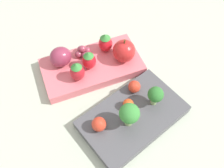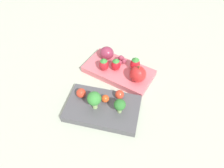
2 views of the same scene
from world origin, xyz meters
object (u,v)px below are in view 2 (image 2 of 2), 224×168
Objects in this scene: strawberry_2 at (116,64)px; apple at (138,74)px; broccoli_floret_1 at (120,105)px; strawberry_0 at (135,63)px; strawberry_1 at (104,64)px; broccoli_floret_0 at (94,99)px; cherry_tomato_1 at (105,99)px; plum at (107,53)px; grape_cluster at (121,60)px; bento_box_savoury at (104,109)px; bento_box_fruit at (119,71)px; cherry_tomato_0 at (120,94)px; cherry_tomato_2 at (81,93)px.

apple is at bearing 167.13° from strawberry_2.
broccoli_floret_1 is 0.17m from strawberry_0.
strawberry_1 is at bearing -1.41° from apple.
broccoli_floret_0 is 0.99× the size of apple.
broccoli_floret_0 is 0.15m from strawberry_1.
apple is at bearing -118.21° from cherry_tomato_1.
plum is 0.05m from grape_cluster.
bento_box_fruit is at bearing -83.94° from bento_box_savoury.
broccoli_floret_0 is at bearing 104.12° from strawberry_1.
bento_box_fruit is 0.08m from apple.
cherry_tomato_0 reaches higher than bento_box_fruit.
strawberry_1 reaches higher than cherry_tomato_0.
bento_box_fruit is 0.06m from strawberry_0.
bento_box_fruit is 0.12m from cherry_tomato_0.
apple reaches higher than bento_box_savoury.
strawberry_1 is at bearing 24.27° from strawberry_0.
broccoli_floret_1 reaches higher than strawberry_2.
plum is at bearing -76.25° from strawberry_1.
apple reaches higher than strawberry_2.
strawberry_1 reaches higher than strawberry_2.
cherry_tomato_0 is at bearing -69.10° from broccoli_floret_1.
strawberry_2 reaches higher than cherry_tomato_2.
plum is at bearing -54.82° from cherry_tomato_0.
grape_cluster is (0.02, -0.16, -0.00)m from cherry_tomato_1.
apple is at bearing 178.59° from strawberry_1.
apple is (-0.06, -0.11, 0.01)m from cherry_tomato_1.
cherry_tomato_2 is 0.73× the size of grape_cluster.
strawberry_0 is at bearing 166.68° from grape_cluster.
bento_box_fruit is 0.13m from cherry_tomato_1.
plum reaches higher than bento_box_fruit.
broccoli_floret_1 is 0.99× the size of strawberry_0.
cherry_tomato_1 is (-0.01, 0.13, 0.02)m from bento_box_fruit.
bento_box_savoury is 0.15m from bento_box_fruit.
grape_cluster is at bearing -107.08° from cherry_tomato_2.
broccoli_floret_0 is 0.20m from grape_cluster.
strawberry_2 reaches higher than bento_box_fruit.
cherry_tomato_0 is 0.11m from strawberry_2.
strawberry_2 is (0.07, -0.14, -0.01)m from broccoli_floret_1.
cherry_tomato_2 is (0.06, 0.14, 0.02)m from bento_box_fruit.
plum is (0.10, -0.01, -0.00)m from strawberry_0.
bento_box_savoury is at bearing 111.08° from plum.
bento_box_savoury is 0.15m from strawberry_2.
strawberry_0 is (0.01, -0.17, -0.01)m from broccoli_floret_1.
broccoli_floret_0 is at bearing 61.44° from apple.
grape_cluster is at bearing -70.47° from broccoli_floret_1.
grape_cluster reaches higher than bento_box_fruit.
strawberry_0 is (-0.03, -0.17, 0.03)m from bento_box_savoury.
strawberry_2 is at bearing 140.57° from plum.
cherry_tomato_0 is 0.92× the size of cherry_tomato_2.
cherry_tomato_1 is at bearing 94.47° from bento_box_fruit.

